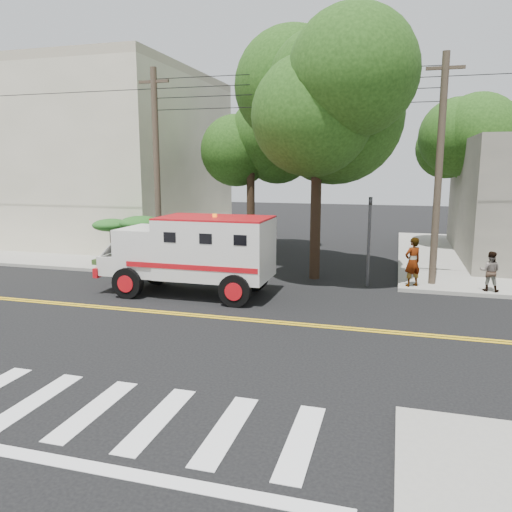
% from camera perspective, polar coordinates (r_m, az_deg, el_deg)
% --- Properties ---
extents(ground, '(100.00, 100.00, 0.00)m').
position_cam_1_polar(ground, '(16.03, -2.49, -7.18)').
color(ground, black).
rests_on(ground, ground).
extents(sidewalk_nw, '(17.00, 17.00, 0.15)m').
position_cam_1_polar(sidewalk_nw, '(33.81, -17.18, 1.76)').
color(sidewalk_nw, gray).
rests_on(sidewalk_nw, ground).
extents(building_left, '(16.00, 14.00, 10.00)m').
position_cam_1_polar(building_left, '(35.84, -19.02, 10.26)').
color(building_left, '#B5B095').
rests_on(building_left, sidewalk_nw).
extents(utility_pole_left, '(0.28, 0.28, 9.00)m').
position_cam_1_polar(utility_pole_left, '(23.01, -11.26, 9.32)').
color(utility_pole_left, '#382D23').
rests_on(utility_pole_left, ground).
extents(utility_pole_right, '(0.28, 0.28, 9.00)m').
position_cam_1_polar(utility_pole_right, '(20.76, 20.15, 8.81)').
color(utility_pole_right, '#382D23').
rests_on(utility_pole_right, ground).
extents(tree_main, '(6.08, 5.70, 9.85)m').
position_cam_1_polar(tree_main, '(21.05, 8.19, 16.70)').
color(tree_main, black).
rests_on(tree_main, ground).
extents(tree_left, '(4.48, 4.20, 7.70)m').
position_cam_1_polar(tree_left, '(27.36, -0.09, 12.20)').
color(tree_left, black).
rests_on(tree_left, ground).
extents(tree_right, '(4.80, 4.50, 8.20)m').
position_cam_1_polar(tree_right, '(30.56, 23.93, 11.82)').
color(tree_right, black).
rests_on(tree_right, ground).
extents(traffic_signal, '(0.15, 0.18, 3.60)m').
position_cam_1_polar(traffic_signal, '(20.29, 12.82, 2.72)').
color(traffic_signal, '#3F3F42').
rests_on(traffic_signal, ground).
extents(accessibility_sign, '(0.45, 0.10, 2.02)m').
position_cam_1_polar(accessibility_sign, '(23.69, -12.10, 1.69)').
color(accessibility_sign, '#3F3F42').
rests_on(accessibility_sign, ground).
extents(palm_planter, '(3.52, 2.63, 2.36)m').
position_cam_1_polar(palm_planter, '(24.64, -14.18, 2.59)').
color(palm_planter, '#1E3314').
rests_on(palm_planter, sidewalk_nw).
extents(armored_truck, '(6.53, 2.66, 2.97)m').
position_cam_1_polar(armored_truck, '(18.75, -7.09, 0.63)').
color(armored_truck, silver).
rests_on(armored_truck, ground).
extents(pedestrian_a, '(0.84, 0.79, 1.94)m').
position_cam_1_polar(pedestrian_a, '(20.35, 17.46, -0.64)').
color(pedestrian_a, gray).
rests_on(pedestrian_a, sidewalk_ne).
extents(pedestrian_b, '(0.83, 0.70, 1.51)m').
position_cam_1_polar(pedestrian_b, '(20.67, 25.18, -1.59)').
color(pedestrian_b, gray).
rests_on(pedestrian_b, sidewalk_ne).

